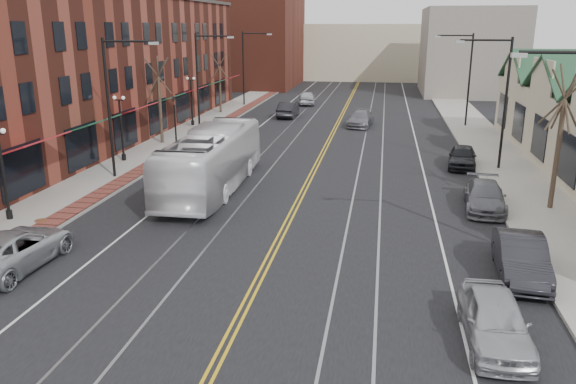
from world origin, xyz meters
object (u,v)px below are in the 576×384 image
(parked_car_d, at_px, (462,157))
(parked_suv, at_px, (14,249))
(parked_car_c, at_px, (485,196))
(parked_car_b, at_px, (521,257))
(parked_car_a, at_px, (495,320))
(transit_bus, at_px, (212,160))

(parked_car_d, bearing_deg, parked_suv, -126.84)
(parked_suv, bearing_deg, parked_car_c, -148.92)
(parked_car_c, height_order, parked_car_d, parked_car_d)
(parked_car_c, bearing_deg, parked_car_b, -85.10)
(parked_car_c, bearing_deg, parked_car_a, -92.83)
(parked_suv, relative_size, parked_car_c, 1.14)
(transit_bus, distance_m, parked_suv, 12.11)
(transit_bus, relative_size, parked_car_d, 2.92)
(parked_car_a, bearing_deg, parked_car_c, 81.54)
(parked_suv, xyz_separation_m, parked_car_d, (18.60, 18.96, -0.03))
(parked_suv, height_order, parked_car_a, parked_suv)
(parked_car_b, distance_m, parked_car_d, 16.66)
(parked_car_b, bearing_deg, parked_car_a, -105.49)
(parked_car_b, height_order, parked_car_d, parked_car_b)
(transit_bus, height_order, parked_car_b, transit_bus)
(parked_car_a, distance_m, parked_car_d, 21.51)
(parked_car_a, height_order, parked_car_c, parked_car_a)
(transit_bus, distance_m, parked_car_b, 16.91)
(parked_car_a, relative_size, parked_car_d, 1.03)
(parked_car_a, bearing_deg, transit_bus, 131.68)
(transit_bus, xyz_separation_m, parked_suv, (-4.30, -11.28, -0.96))
(parked_car_a, distance_m, parked_car_c, 12.82)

